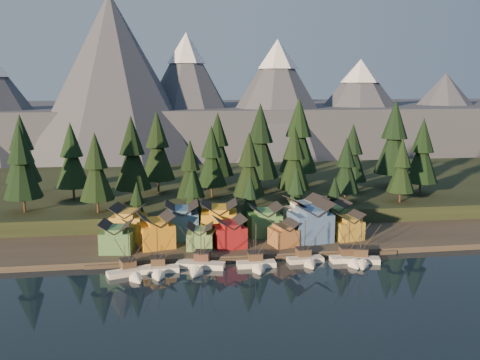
{
  "coord_description": "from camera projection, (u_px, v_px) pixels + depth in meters",
  "views": [
    {
      "loc": [
        -20.9,
        -112.75,
        44.94
      ],
      "look_at": [
        0.48,
        30.0,
        18.17
      ],
      "focal_mm": 40.0,
      "sensor_mm": 36.0,
      "label": 1
    }
  ],
  "objects": [
    {
      "name": "house_back_0",
      "position": [
        129.0,
        221.0,
        148.94
      ],
      "size": [
        10.5,
        10.25,
        9.46
      ],
      "rotation": [
        0.0,
        0.0,
        -0.26
      ],
      "color": "#B88C2F",
      "rests_on": "shore_strip"
    },
    {
      "name": "house_front_5",
      "position": [
        310.0,
        220.0,
        146.92
      ],
      "size": [
        11.74,
        10.92,
        11.05
      ],
      "rotation": [
        0.0,
        0.0,
        0.14
      ],
      "color": "#3B5C8C",
      "rests_on": "shore_strip"
    },
    {
      "name": "tree_shore_1",
      "position": [
        193.0,
        197.0,
        155.91
      ],
      "size": [
        7.92,
        7.92,
        18.45
      ],
      "color": "#332319",
      "rests_on": "shore_strip"
    },
    {
      "name": "tree_shore_4",
      "position": [
        334.0,
        199.0,
        162.51
      ],
      "size": [
        6.47,
        6.47,
        15.08
      ],
      "color": "#332319",
      "rests_on": "shore_strip"
    },
    {
      "name": "tree_shore_0",
      "position": [
        137.0,
        205.0,
        153.91
      ],
      "size": [
        6.51,
        6.51,
        15.16
      ],
      "color": "#332319",
      "rests_on": "shore_strip"
    },
    {
      "name": "tree_hill_13",
      "position": [
        402.0,
        167.0,
        172.52
      ],
      "size": [
        9.02,
        9.02,
        21.01
      ],
      "color": "#332319",
      "rests_on": "hillside"
    },
    {
      "name": "tree_shore_3",
      "position": [
        296.0,
        194.0,
        160.45
      ],
      "size": [
        7.82,
        7.82,
        18.21
      ],
      "color": "#332319",
      "rests_on": "shore_strip"
    },
    {
      "name": "tree_hill_9",
      "position": [
        294.0,
        160.0,
        173.97
      ],
      "size": [
        10.75,
        10.75,
        25.05
      ],
      "color": "#332319",
      "rests_on": "hillside"
    },
    {
      "name": "tree_hill_1",
      "position": [
        72.0,
        158.0,
        176.05
      ],
      "size": [
        11.1,
        11.1,
        25.85
      ],
      "color": "#332319",
      "rests_on": "hillside"
    },
    {
      "name": "house_back_4",
      "position": [
        306.0,
        215.0,
        152.8
      ],
      "size": [
        12.04,
        11.74,
        10.96
      ],
      "rotation": [
        0.0,
        0.0,
        0.24
      ],
      "color": "silver",
      "rests_on": "shore_strip"
    },
    {
      "name": "ground",
      "position": [
        258.0,
        283.0,
        120.88
      ],
      "size": [
        500.0,
        500.0,
        0.0
      ],
      "primitive_type": "plane",
      "color": "black",
      "rests_on": "ground"
    },
    {
      "name": "house_front_3",
      "position": [
        230.0,
        231.0,
        141.68
      ],
      "size": [
        8.87,
        8.55,
        8.07
      ],
      "rotation": [
        0.0,
        0.0,
        0.14
      ],
      "color": "maroon",
      "rests_on": "shore_strip"
    },
    {
      "name": "boat_6",
      "position": [
        361.0,
        254.0,
        133.12
      ],
      "size": [
        10.18,
        10.85,
        12.58
      ],
      "rotation": [
        0.0,
        0.0,
        -0.26
      ],
      "color": "beige",
      "rests_on": "ground"
    },
    {
      "name": "tree_hill_5",
      "position": [
        190.0,
        171.0,
        164.51
      ],
      "size": [
        9.24,
        9.24,
        21.51
      ],
      "color": "#332319",
      "rests_on": "hillside"
    },
    {
      "name": "boat_5",
      "position": [
        351.0,
        253.0,
        133.83
      ],
      "size": [
        9.84,
        10.72,
        12.42
      ],
      "rotation": [
        0.0,
        0.0,
        -0.01
      ],
      "color": "white",
      "rests_on": "ground"
    },
    {
      "name": "house_front_0",
      "position": [
        117.0,
        236.0,
        137.59
      ],
      "size": [
        8.9,
        8.52,
        7.98
      ],
      "rotation": [
        0.0,
        0.0,
        -0.13
      ],
      "color": "#40733E",
      "rests_on": "shore_strip"
    },
    {
      "name": "boat_4",
      "position": [
        307.0,
        254.0,
        133.47
      ],
      "size": [
        9.46,
        10.2,
        11.79
      ],
      "rotation": [
        0.0,
        0.0,
        0.06
      ],
      "color": "beige",
      "rests_on": "ground"
    },
    {
      "name": "shore_strip",
      "position": [
        233.0,
        231.0,
        159.63
      ],
      "size": [
        400.0,
        50.0,
        1.5
      ],
      "primitive_type": "cube",
      "color": "#342D26",
      "rests_on": "ground"
    },
    {
      "name": "house_back_2",
      "position": [
        219.0,
        218.0,
        150.03
      ],
      "size": [
        10.74,
        10.02,
        10.51
      ],
      "rotation": [
        0.0,
        0.0,
        -0.1
      ],
      "color": "gold",
      "rests_on": "shore_strip"
    },
    {
      "name": "tree_hill_0",
      "position": [
        21.0,
        164.0,
        158.65
      ],
      "size": [
        11.5,
        11.5,
        26.79
      ],
      "color": "#332319",
      "rests_on": "hillside"
    },
    {
      "name": "house_back_1",
      "position": [
        182.0,
        219.0,
        149.47
      ],
      "size": [
        9.39,
        9.5,
        10.23
      ],
      "rotation": [
        0.0,
        0.0,
        -0.03
      ],
      "color": "#375D82",
      "rests_on": "shore_strip"
    },
    {
      "name": "mountain_ridge",
      "position": [
        188.0,
        113.0,
        323.21
      ],
      "size": [
        560.0,
        190.0,
        90.0
      ],
      "color": "#49515F",
      "rests_on": "ground"
    },
    {
      "name": "tree_hill_6",
      "position": [
        212.0,
        158.0,
        179.96
      ],
      "size": [
        10.52,
        10.52,
        24.5
      ],
      "color": "#332319",
      "rests_on": "hillside"
    },
    {
      "name": "tree_hill_16",
      "position": [
        22.0,
        151.0,
        182.93
      ],
      "size": [
        12.04,
        12.04,
        28.04
      ],
      "color": "#332319",
      "rests_on": "hillside"
    },
    {
      "name": "house_front_4",
      "position": [
        283.0,
        233.0,
        143.07
      ],
      "size": [
        7.94,
        8.3,
        6.56
      ],
      "rotation": [
        0.0,
        0.0,
        0.26
      ],
      "color": "#8F5D32",
      "rests_on": "shore_strip"
    },
    {
      "name": "tree_hill_10",
      "position": [
        299.0,
        138.0,
        198.62
      ],
      "size": [
        14.28,
        14.28,
        33.27
      ],
      "color": "#332319",
      "rests_on": "hillside"
    },
    {
      "name": "boat_2",
      "position": [
        199.0,
        260.0,
        129.06
      ],
      "size": [
        12.57,
        13.1,
        12.93
      ],
      "rotation": [
        0.0,
        0.0,
        -0.29
      ],
      "color": "silver",
      "rests_on": "ground"
    },
    {
      "name": "house_front_1",
      "position": [
        156.0,
        230.0,
        141.44
      ],
      "size": [
        10.45,
        10.2,
        8.93
      ],
      "rotation": [
        0.0,
        0.0,
        0.26
      ],
      "color": "orange",
      "rests_on": "shore_strip"
    },
    {
      "name": "tree_hill_15",
      "position": [
        218.0,
        147.0,
        196.75
      ],
      "size": [
        11.93,
        11.93,
        27.8
      ],
      "color": "#332319",
      "rests_on": "hillside"
    },
    {
      "name": "boat_3",
      "position": [
        257.0,
        259.0,
        130.05
      ],
      "size": [
        9.8,
        10.65,
        12.12
      ],
      "rotation": [
        0.0,
        0.0,
        -0.02
      ],
      "color": "white",
      "rests_on": "ground"
    },
    {
      "name": "tree_hill_11",
      "position": [
        346.0,
        167.0,
        171.81
      ],
      "size": [
        9.15,
        9.15,
        21.32
      ],
      "color": "#332319",
      "rests_on": "hillside"
    },
    {
      "name": "tree_shore_2",
      "position": [
        250.0,
        199.0,
        158.61
      ],
      "size": [
        6.98,
        6.98,
        16.26
      ],
      "color": "#332319",
      "rests_on": "shore_strip"
    },
    {
      "name": "tree_hill_7",
      "position": [
        249.0,
        167.0,
        164.97
      ],
      "size": [
        10.17,
        10.17,
        23.69
      ],
      "color": "#332319",
      "rests_on": "hillside"
    },
    {
      "name": "tree_hill_4",
      "position": [
        157.0,
        148.0,
        186.61
      ],
      "size": [
        12.46,
        12.46,
        29.02
      ],
      "color": "#332319",
      "rests_on": "hillside"
    },
    {
      "name": "tree_hill_8",
      "position": [
        260.0,
        144.0,
        188.69
      ],
      "size": [
        13.52,
        13.52,
        31.5
      ],
      "color": "#332319",
      "rests_on": "hillside"
    },
    {
      "name": "tree_hill_12",
      "position": [
        352.0,
        155.0,
        188.23
      ],
      "size": [
        10.46,
        10.46,
        24.38
      ],
      "color": "#332319",
      "rests_on": "hillside"
    },
    {
      "name": "boat_1",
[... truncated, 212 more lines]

